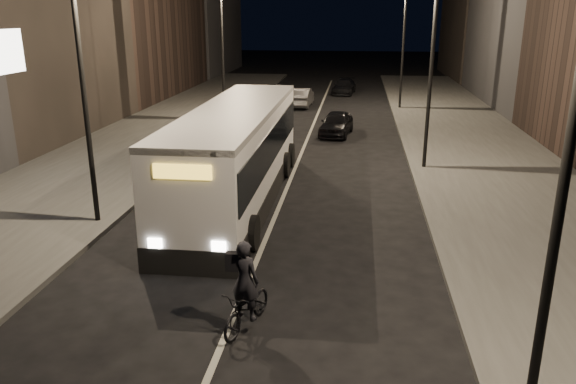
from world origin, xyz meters
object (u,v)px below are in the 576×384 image
(streetlight_right_mid, at_px, (427,43))
(streetlight_right_near, at_px, (556,104))
(streetlight_left_near, at_px, (88,55))
(streetlight_left_far, at_px, (226,33))
(city_bus, at_px, (237,151))
(car_far, at_px, (344,87))
(cyclist_on_bicycle, at_px, (247,300))
(car_mid, at_px, (301,97))
(streetlight_right_far, at_px, (400,31))
(car_near, at_px, (336,123))

(streetlight_right_mid, bearing_deg, streetlight_right_near, -90.00)
(streetlight_left_near, relative_size, streetlight_left_far, 1.00)
(streetlight_right_mid, xyz_separation_m, city_bus, (-6.93, -4.98, -3.51))
(streetlight_right_near, xyz_separation_m, car_far, (-3.83, 39.56, -4.77))
(streetlight_right_mid, relative_size, city_bus, 0.64)
(streetlight_left_far, distance_m, cyclist_on_bicycle, 24.76)
(streetlight_right_mid, bearing_deg, car_mid, 112.35)
(streetlight_right_mid, distance_m, streetlight_right_far, 16.00)
(streetlight_left_far, bearing_deg, car_far, 63.25)
(streetlight_right_near, distance_m, city_bus, 13.49)
(streetlight_right_mid, distance_m, car_near, 9.18)
(streetlight_right_mid, bearing_deg, cyclist_on_bicycle, -109.84)
(streetlight_left_near, height_order, streetlight_left_far, same)
(car_far, bearing_deg, car_mid, -106.02)
(streetlight_right_mid, bearing_deg, city_bus, -144.32)
(city_bus, bearing_deg, streetlight_right_mid, 35.67)
(streetlight_right_near, relative_size, car_mid, 1.97)
(streetlight_left_near, height_order, cyclist_on_bicycle, streetlight_left_near)
(car_mid, xyz_separation_m, car_far, (2.93, 7.11, -0.08))
(streetlight_left_far, bearing_deg, city_bus, -76.01)
(streetlight_right_near, height_order, streetlight_right_mid, same)
(streetlight_left_far, relative_size, cyclist_on_bicycle, 3.80)
(streetlight_right_near, bearing_deg, streetlight_left_far, 112.30)
(cyclist_on_bicycle, relative_size, car_mid, 0.52)
(cyclist_on_bicycle, height_order, car_near, cyclist_on_bicycle)
(streetlight_left_far, relative_size, car_mid, 1.97)
(streetlight_right_far, xyz_separation_m, car_near, (-3.82, -9.11, -4.70))
(car_mid, bearing_deg, city_bus, 91.77)
(car_far, bearing_deg, streetlight_left_near, -95.86)
(cyclist_on_bicycle, bearing_deg, city_bus, 121.53)
(city_bus, relative_size, car_near, 3.29)
(streetlight_right_mid, relative_size, streetlight_left_near, 1.00)
(car_near, xyz_separation_m, car_mid, (-2.94, 9.55, 0.02))
(city_bus, bearing_deg, streetlight_right_near, -57.85)
(streetlight_left_far, bearing_deg, streetlight_right_near, -67.70)
(car_near, bearing_deg, car_far, 97.38)
(streetlight_left_near, height_order, city_bus, streetlight_left_near)
(streetlight_right_near, bearing_deg, car_near, 99.47)
(streetlight_left_far, height_order, car_near, streetlight_left_far)
(streetlight_right_mid, xyz_separation_m, streetlight_right_far, (0.00, 16.00, 0.00))
(city_bus, relative_size, car_mid, 3.07)
(cyclist_on_bicycle, bearing_deg, car_far, 106.75)
(streetlight_right_far, xyz_separation_m, car_far, (-3.83, 7.56, -4.77))
(streetlight_right_far, relative_size, city_bus, 0.64)
(streetlight_left_near, bearing_deg, streetlight_right_mid, 36.88)
(streetlight_right_near, height_order, streetlight_right_far, same)
(car_far, bearing_deg, streetlight_right_near, -78.11)
(car_near, bearing_deg, cyclist_on_bicycle, -85.73)
(streetlight_right_mid, xyz_separation_m, car_mid, (-6.76, 16.44, -4.68))
(streetlight_right_mid, height_order, car_far, streetlight_right_mid)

